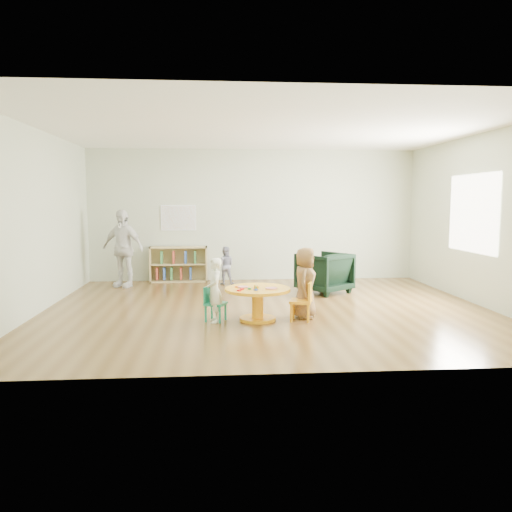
{
  "coord_description": "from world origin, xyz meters",
  "views": [
    {
      "loc": [
        -0.79,
        -7.74,
        1.7
      ],
      "look_at": [
        -0.2,
        -0.3,
        0.88
      ],
      "focal_mm": 35.0,
      "sensor_mm": 36.0,
      "label": 1
    }
  ],
  "objects_px": {
    "bookshelf": "(178,264)",
    "toddler": "(225,265)",
    "activity_table": "(258,298)",
    "child_left": "(215,290)",
    "kid_chair_right": "(304,300)",
    "child_right": "(305,283)",
    "adult_caretaker": "(123,248)",
    "kid_chair_left": "(213,302)",
    "armchair": "(324,273)"
  },
  "relations": [
    {
      "from": "bookshelf",
      "to": "toddler",
      "type": "height_order",
      "value": "toddler"
    },
    {
      "from": "activity_table",
      "to": "child_left",
      "type": "relative_size",
      "value": 1.03
    },
    {
      "from": "kid_chair_right",
      "to": "child_right",
      "type": "height_order",
      "value": "child_right"
    },
    {
      "from": "child_left",
      "to": "adult_caretaker",
      "type": "distance_m",
      "value": 3.61
    },
    {
      "from": "child_right",
      "to": "toddler",
      "type": "bearing_deg",
      "value": 37.85
    },
    {
      "from": "child_right",
      "to": "child_left",
      "type": "bearing_deg",
      "value": 114.67
    },
    {
      "from": "child_left",
      "to": "toddler",
      "type": "relative_size",
      "value": 1.17
    },
    {
      "from": "kid_chair_left",
      "to": "child_right",
      "type": "bearing_deg",
      "value": 116.5
    },
    {
      "from": "armchair",
      "to": "child_left",
      "type": "distance_m",
      "value": 2.92
    },
    {
      "from": "kid_chair_right",
      "to": "bookshelf",
      "type": "height_order",
      "value": "bookshelf"
    },
    {
      "from": "kid_chair_left",
      "to": "armchair",
      "type": "height_order",
      "value": "armchair"
    },
    {
      "from": "armchair",
      "to": "kid_chair_right",
      "type": "bearing_deg",
      "value": 34.11
    },
    {
      "from": "kid_chair_right",
      "to": "toddler",
      "type": "distance_m",
      "value": 3.42
    },
    {
      "from": "bookshelf",
      "to": "toddler",
      "type": "distance_m",
      "value": 1.08
    },
    {
      "from": "activity_table",
      "to": "kid_chair_left",
      "type": "xyz_separation_m",
      "value": [
        -0.63,
        0.01,
        -0.06
      ]
    },
    {
      "from": "kid_chair_left",
      "to": "adult_caretaker",
      "type": "xyz_separation_m",
      "value": [
        -1.81,
        3.02,
        0.51
      ]
    },
    {
      "from": "activity_table",
      "to": "child_right",
      "type": "height_order",
      "value": "child_right"
    },
    {
      "from": "child_left",
      "to": "kid_chair_left",
      "type": "bearing_deg",
      "value": -168.69
    },
    {
      "from": "activity_table",
      "to": "kid_chair_left",
      "type": "height_order",
      "value": "activity_table"
    },
    {
      "from": "activity_table",
      "to": "child_left",
      "type": "xyz_separation_m",
      "value": [
        -0.61,
        -0.06,
        0.13
      ]
    },
    {
      "from": "kid_chair_left",
      "to": "activity_table",
      "type": "bearing_deg",
      "value": 111.92
    },
    {
      "from": "child_left",
      "to": "adult_caretaker",
      "type": "relative_size",
      "value": 0.59
    },
    {
      "from": "child_right",
      "to": "toddler",
      "type": "height_order",
      "value": "child_right"
    },
    {
      "from": "activity_table",
      "to": "adult_caretaker",
      "type": "relative_size",
      "value": 0.61
    },
    {
      "from": "toddler",
      "to": "armchair",
      "type": "bearing_deg",
      "value": 152.15
    },
    {
      "from": "armchair",
      "to": "child_right",
      "type": "relative_size",
      "value": 0.8
    },
    {
      "from": "armchair",
      "to": "child_right",
      "type": "bearing_deg",
      "value": 33.74
    },
    {
      "from": "bookshelf",
      "to": "child_left",
      "type": "xyz_separation_m",
      "value": [
        0.79,
        -3.67,
        0.09
      ]
    },
    {
      "from": "bookshelf",
      "to": "child_right",
      "type": "bearing_deg",
      "value": -59.07
    },
    {
      "from": "activity_table",
      "to": "kid_chair_left",
      "type": "distance_m",
      "value": 0.64
    },
    {
      "from": "bookshelf",
      "to": "toddler",
      "type": "relative_size",
      "value": 1.54
    },
    {
      "from": "activity_table",
      "to": "bookshelf",
      "type": "distance_m",
      "value": 3.87
    },
    {
      "from": "toddler",
      "to": "kid_chair_left",
      "type": "bearing_deg",
      "value": 89.49
    },
    {
      "from": "armchair",
      "to": "adult_caretaker",
      "type": "xyz_separation_m",
      "value": [
        -3.86,
        0.99,
        0.39
      ]
    },
    {
      "from": "child_right",
      "to": "adult_caretaker",
      "type": "relative_size",
      "value": 0.67
    },
    {
      "from": "kid_chair_right",
      "to": "bookshelf",
      "type": "bearing_deg",
      "value": 45.66
    },
    {
      "from": "kid_chair_left",
      "to": "toddler",
      "type": "height_order",
      "value": "toddler"
    },
    {
      "from": "armchair",
      "to": "toddler",
      "type": "xyz_separation_m",
      "value": [
        -1.82,
        1.11,
        0.01
      ]
    },
    {
      "from": "kid_chair_left",
      "to": "kid_chair_right",
      "type": "bearing_deg",
      "value": 108.66
    },
    {
      "from": "kid_chair_right",
      "to": "armchair",
      "type": "relative_size",
      "value": 0.67
    },
    {
      "from": "kid_chair_right",
      "to": "child_right",
      "type": "xyz_separation_m",
      "value": [
        0.05,
        0.18,
        0.22
      ]
    },
    {
      "from": "bookshelf",
      "to": "child_left",
      "type": "relative_size",
      "value": 1.32
    },
    {
      "from": "armchair",
      "to": "child_left",
      "type": "relative_size",
      "value": 0.92
    },
    {
      "from": "bookshelf",
      "to": "child_left",
      "type": "distance_m",
      "value": 3.75
    },
    {
      "from": "child_left",
      "to": "armchair",
      "type": "bearing_deg",
      "value": 130.44
    },
    {
      "from": "armchair",
      "to": "child_left",
      "type": "xyz_separation_m",
      "value": [
        -2.02,
        -2.11,
        0.08
      ]
    },
    {
      "from": "activity_table",
      "to": "toddler",
      "type": "distance_m",
      "value": 3.19
    },
    {
      "from": "child_left",
      "to": "toddler",
      "type": "bearing_deg",
      "value": 170.66
    },
    {
      "from": "armchair",
      "to": "adult_caretaker",
      "type": "bearing_deg",
      "value": -50.72
    },
    {
      "from": "kid_chair_left",
      "to": "kid_chair_right",
      "type": "xyz_separation_m",
      "value": [
        1.29,
        -0.1,
        0.03
      ]
    }
  ]
}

